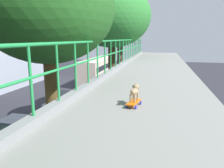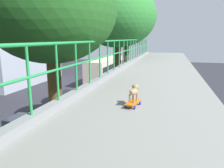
{
  "view_description": "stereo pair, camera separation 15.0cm",
  "coord_description": "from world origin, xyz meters",
  "px_view_note": "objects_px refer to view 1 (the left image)",
  "views": [
    {
      "loc": [
        1.57,
        -3.07,
        6.53
      ],
      "look_at": [
        0.59,
        1.12,
        5.61
      ],
      "focal_mm": 34.39,
      "sensor_mm": 36.0,
      "label": 1
    },
    {
      "loc": [
        1.71,
        -3.03,
        6.53
      ],
      "look_at": [
        0.59,
        1.12,
        5.61
      ],
      "focal_mm": 34.39,
      "sensor_mm": 36.0,
      "label": 2
    }
  ],
  "objects_px": {
    "car_green_fourth": "(14,129)",
    "car_blue_seventh": "(104,93)",
    "city_bus": "(99,69)",
    "toy_skateboard": "(134,102)",
    "car_grey_sixth": "(61,101)",
    "small_dog": "(135,91)",
    "car_white_fifth": "(85,115)"
  },
  "relations": [
    {
      "from": "car_green_fourth",
      "to": "toy_skateboard",
      "type": "distance_m",
      "value": 12.66
    },
    {
      "from": "car_green_fourth",
      "to": "city_bus",
      "type": "xyz_separation_m",
      "value": [
        0.09,
        19.5,
        1.38
      ]
    },
    {
      "from": "small_dog",
      "to": "toy_skateboard",
      "type": "bearing_deg",
      "value": -95.26
    },
    {
      "from": "car_blue_seventh",
      "to": "car_green_fourth",
      "type": "bearing_deg",
      "value": -108.43
    },
    {
      "from": "car_blue_seventh",
      "to": "small_dog",
      "type": "bearing_deg",
      "value": -72.96
    },
    {
      "from": "small_dog",
      "to": "car_white_fifth",
      "type": "bearing_deg",
      "value": 115.46
    },
    {
      "from": "car_blue_seventh",
      "to": "toy_skateboard",
      "type": "distance_m",
      "value": 19.35
    },
    {
      "from": "car_green_fourth",
      "to": "toy_skateboard",
      "type": "relative_size",
      "value": 8.04
    },
    {
      "from": "small_dog",
      "to": "car_blue_seventh",
      "type": "bearing_deg",
      "value": 107.04
    },
    {
      "from": "car_green_fourth",
      "to": "car_grey_sixth",
      "type": "height_order",
      "value": "car_grey_sixth"
    },
    {
      "from": "city_bus",
      "to": "small_dog",
      "type": "height_order",
      "value": "small_dog"
    },
    {
      "from": "car_green_fourth",
      "to": "city_bus",
      "type": "height_order",
      "value": "city_bus"
    },
    {
      "from": "city_bus",
      "to": "toy_skateboard",
      "type": "height_order",
      "value": "toy_skateboard"
    },
    {
      "from": "car_white_fifth",
      "to": "city_bus",
      "type": "relative_size",
      "value": 0.38
    },
    {
      "from": "car_green_fourth",
      "to": "car_grey_sixth",
      "type": "bearing_deg",
      "value": 88.9
    },
    {
      "from": "car_white_fifth",
      "to": "small_dog",
      "type": "height_order",
      "value": "small_dog"
    },
    {
      "from": "city_bus",
      "to": "small_dog",
      "type": "relative_size",
      "value": 34.29
    },
    {
      "from": "car_white_fifth",
      "to": "car_grey_sixth",
      "type": "relative_size",
      "value": 1.06
    },
    {
      "from": "car_grey_sixth",
      "to": "small_dog",
      "type": "xyz_separation_m",
      "value": [
        8.79,
        -14.17,
        4.89
      ]
    },
    {
      "from": "car_white_fifth",
      "to": "toy_skateboard",
      "type": "relative_size",
      "value": 9.32
    },
    {
      "from": "car_blue_seventh",
      "to": "toy_skateboard",
      "type": "bearing_deg",
      "value": -73.03
    },
    {
      "from": "car_white_fifth",
      "to": "toy_skateboard",
      "type": "height_order",
      "value": "toy_skateboard"
    },
    {
      "from": "car_grey_sixth",
      "to": "small_dog",
      "type": "distance_m",
      "value": 17.38
    },
    {
      "from": "car_blue_seventh",
      "to": "car_white_fifth",
      "type": "bearing_deg",
      "value": -87.32
    },
    {
      "from": "car_green_fourth",
      "to": "car_white_fifth",
      "type": "relative_size",
      "value": 0.86
    },
    {
      "from": "car_white_fifth",
      "to": "car_blue_seventh",
      "type": "bearing_deg",
      "value": 92.68
    },
    {
      "from": "toy_skateboard",
      "to": "car_blue_seventh",
      "type": "bearing_deg",
      "value": 106.97
    },
    {
      "from": "car_white_fifth",
      "to": "car_grey_sixth",
      "type": "height_order",
      "value": "car_white_fifth"
    },
    {
      "from": "car_green_fourth",
      "to": "car_blue_seventh",
      "type": "xyz_separation_m",
      "value": [
        3.44,
        10.31,
        0.03
      ]
    },
    {
      "from": "car_green_fourth",
      "to": "city_bus",
      "type": "relative_size",
      "value": 0.33
    },
    {
      "from": "car_green_fourth",
      "to": "car_blue_seventh",
      "type": "distance_m",
      "value": 10.87
    },
    {
      "from": "car_blue_seventh",
      "to": "car_grey_sixth",
      "type": "bearing_deg",
      "value": -131.66
    }
  ]
}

